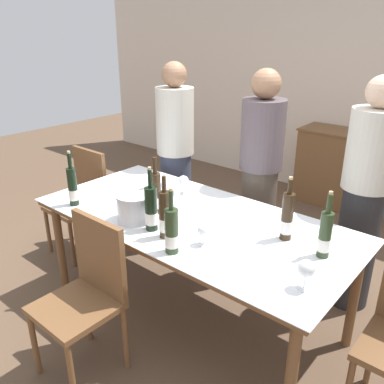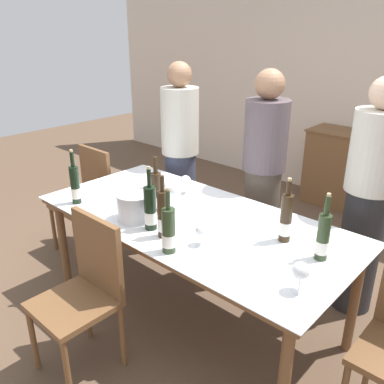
% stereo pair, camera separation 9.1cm
% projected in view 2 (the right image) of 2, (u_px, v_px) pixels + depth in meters
% --- Properties ---
extents(ground_plane, '(12.00, 12.00, 0.00)m').
position_uv_depth(ground_plane, '(192.00, 313.00, 2.94)').
color(ground_plane, brown).
extents(back_wall, '(8.00, 0.10, 2.80)m').
position_uv_depth(back_wall, '(372.00, 78.00, 4.36)').
color(back_wall, beige).
rests_on(back_wall, ground_plane).
extents(sideboard_cabinet, '(1.22, 0.46, 0.86)m').
position_uv_depth(sideboard_cabinet, '(361.00, 173.00, 4.43)').
color(sideboard_cabinet, brown).
rests_on(sideboard_cabinet, ground_plane).
extents(dining_table, '(2.13, 1.01, 0.76)m').
position_uv_depth(dining_table, '(192.00, 226.00, 2.67)').
color(dining_table, brown).
rests_on(dining_table, ground_plane).
extents(ice_bucket, '(0.24, 0.24, 0.18)m').
position_uv_depth(ice_bucket, '(135.00, 206.00, 2.59)').
color(ice_bucket, silver).
rests_on(ice_bucket, dining_table).
extents(wine_bottle_0, '(0.08, 0.08, 0.38)m').
position_uv_depth(wine_bottle_0, '(169.00, 232.00, 2.21)').
color(wine_bottle_0, '#28381E').
rests_on(wine_bottle_0, dining_table).
extents(wine_bottle_1, '(0.06, 0.06, 0.39)m').
position_uv_depth(wine_bottle_1, '(75.00, 185.00, 2.82)').
color(wine_bottle_1, black).
rests_on(wine_bottle_1, dining_table).
extents(wine_bottle_2, '(0.07, 0.07, 0.39)m').
position_uv_depth(wine_bottle_2, '(286.00, 219.00, 2.32)').
color(wine_bottle_2, '#332314').
rests_on(wine_bottle_2, dining_table).
extents(wine_bottle_3, '(0.08, 0.08, 0.40)m').
position_uv_depth(wine_bottle_3, '(150.00, 209.00, 2.46)').
color(wine_bottle_3, black).
rests_on(wine_bottle_3, dining_table).
extents(wine_bottle_4, '(0.07, 0.07, 0.38)m').
position_uv_depth(wine_bottle_4, '(323.00, 238.00, 2.13)').
color(wine_bottle_4, '#28381E').
rests_on(wine_bottle_4, dining_table).
extents(wine_bottle_5, '(0.07, 0.07, 0.39)m').
position_uv_depth(wine_bottle_5, '(156.00, 193.00, 2.68)').
color(wine_bottle_5, '#332314').
rests_on(wine_bottle_5, dining_table).
extents(wine_bottle_6, '(0.07, 0.07, 0.38)m').
position_uv_depth(wine_bottle_6, '(163.00, 216.00, 2.36)').
color(wine_bottle_6, '#332314').
rests_on(wine_bottle_6, dining_table).
extents(wine_glass_0, '(0.07, 0.07, 0.13)m').
position_uv_depth(wine_glass_0, '(201.00, 231.00, 2.29)').
color(wine_glass_0, white).
rests_on(wine_glass_0, dining_table).
extents(wine_glass_1, '(0.07, 0.07, 0.13)m').
position_uv_depth(wine_glass_1, '(167.00, 187.00, 2.92)').
color(wine_glass_1, white).
rests_on(wine_glass_1, dining_table).
extents(wine_glass_2, '(0.09, 0.09, 0.15)m').
position_uv_depth(wine_glass_2, '(301.00, 272.00, 1.88)').
color(wine_glass_2, white).
rests_on(wine_glass_2, dining_table).
extents(wine_glass_3, '(0.08, 0.08, 0.14)m').
position_uv_depth(wine_glass_3, '(186.00, 181.00, 3.00)').
color(wine_glass_3, white).
rests_on(wine_glass_3, dining_table).
extents(wine_glass_4, '(0.08, 0.08, 0.16)m').
position_uv_depth(wine_glass_4, '(175.00, 192.00, 2.76)').
color(wine_glass_4, white).
rests_on(wine_glass_4, dining_table).
extents(chair_near_front, '(0.42, 0.42, 0.94)m').
position_uv_depth(chair_near_front, '(85.00, 286.00, 2.34)').
color(chair_near_front, brown).
rests_on(chair_near_front, ground_plane).
extents(chair_left_end, '(0.42, 0.42, 0.92)m').
position_uv_depth(chair_left_end, '(87.00, 194.00, 3.65)').
color(chair_left_end, brown).
rests_on(chair_left_end, ground_plane).
extents(person_host, '(0.33, 0.33, 1.66)m').
position_uv_depth(person_host, '(180.00, 157.00, 3.65)').
color(person_host, '#383F56').
rests_on(person_host, ground_plane).
extents(person_guest_left, '(0.33, 0.33, 1.65)m').
position_uv_depth(person_guest_left, '(263.00, 178.00, 3.15)').
color(person_guest_left, '#51473D').
rests_on(person_guest_left, ground_plane).
extents(person_guest_right, '(0.33, 0.33, 1.65)m').
position_uv_depth(person_guest_right, '(367.00, 202.00, 2.72)').
color(person_guest_right, '#262628').
rests_on(person_guest_right, ground_plane).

